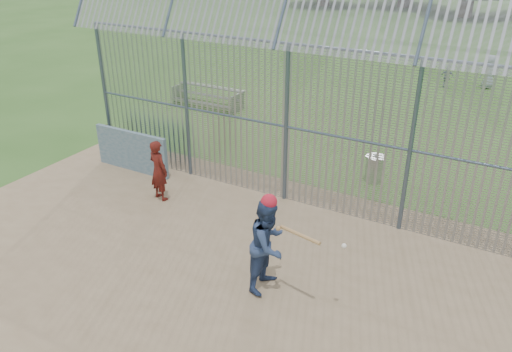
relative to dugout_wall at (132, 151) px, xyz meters
The scene contains 11 objects.
ground 5.47m from the dugout_wall, 32.23° to the right, with size 120.00×120.00×0.00m, color #2D511E.
dirt_infield 5.75m from the dugout_wall, 36.47° to the right, with size 14.00×10.00×0.02m, color #756047.
dugout_wall is the anchor object (origin of this frame).
batter 6.54m from the dugout_wall, 25.02° to the right, with size 0.92×0.71×1.88m, color navy.
onlooker 2.06m from the dugout_wall, 28.51° to the right, with size 0.59×0.39×1.61m, color maroon.
bg_kid_standing 16.35m from the dugout_wall, 61.26° to the left, with size 0.72×0.47×1.48m, color gray.
bg_kid_seated 14.82m from the dugout_wall, 64.95° to the left, with size 0.59×0.25×1.01m, color slate.
batting_gear 6.75m from the dugout_wall, 24.75° to the right, with size 1.68×0.42×0.62m.
trash_can 6.90m from the dugout_wall, 23.80° to the left, with size 0.56×0.56×0.82m.
bleacher 6.29m from the dugout_wall, 104.27° to the left, with size 3.00×0.95×0.72m.
backstop_fence 6.66m from the dugout_wall, ahead, with size 20.09×0.81×5.30m.
Camera 1 is at (4.97, -6.84, 6.24)m, focal length 35.00 mm.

